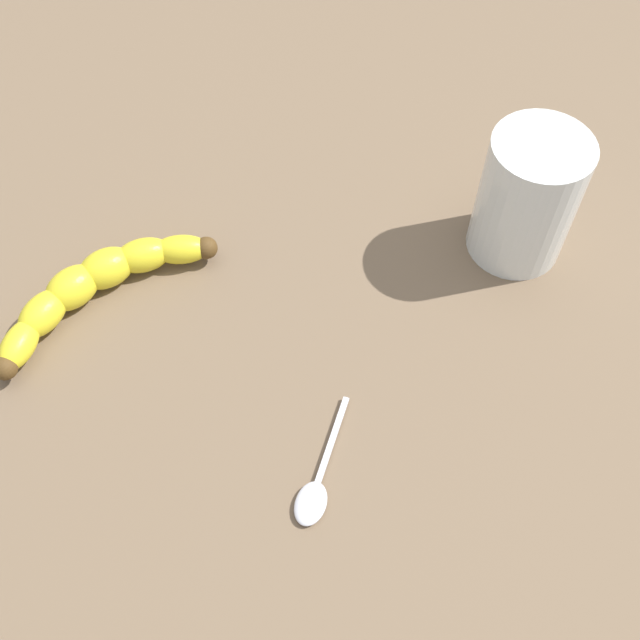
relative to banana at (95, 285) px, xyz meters
The scene contains 4 objects.
wooden_tabletop 20.32cm from the banana, 130.04° to the left, with size 120.00×120.00×3.00cm, color brown.
banana is the anchor object (origin of this frame).
smoothie_glass 38.65cm from the banana, 131.10° to the left, with size 8.69×8.69×12.56cm.
teaspoon 26.91cm from the banana, 77.86° to the left, with size 11.22×4.14×0.80cm.
Camera 1 is at (35.66, 22.18, 59.26)cm, focal length 42.83 mm.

